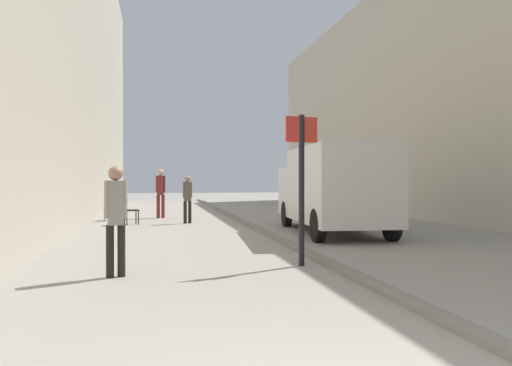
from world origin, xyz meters
TOP-DOWN VIEW (x-y plane):
  - ground_plane at (0.00, 12.00)m, footprint 80.00×80.00m
  - building_facade_left at (-5.26, 12.00)m, footprint 3.32×40.00m
  - building_facade_across at (9.39, 12.00)m, footprint 2.39×40.00m
  - kerb_strip at (1.58, 12.00)m, footprint 0.16×40.00m
  - pedestrian_main_foreground at (-1.17, 16.58)m, footprint 0.37×0.25m
  - pedestrian_mid_block at (-1.93, 5.16)m, footprint 0.33×0.23m
  - pedestrian_far_crossing at (-0.29, 14.09)m, footprint 0.32×0.21m
  - delivery_van at (3.49, 10.31)m, footprint 2.45×5.70m
  - street_sign_post at (1.13, 5.52)m, footprint 0.60×0.14m
  - cafe_chair_near_window at (-2.86, 15.73)m, footprint 0.62×0.62m
  - cafe_chair_by_doorway at (-2.22, 14.04)m, footprint 0.53×0.53m

SIDE VIEW (x-z plane):
  - ground_plane at x=0.00m, z-range 0.00..0.00m
  - kerb_strip at x=1.58m, z-range 0.00..0.12m
  - cafe_chair_near_window at x=-2.86m, z-range 0.08..1.02m
  - cafe_chair_by_doorway at x=-2.22m, z-range 0.08..1.02m
  - pedestrian_far_crossing at x=-0.29m, z-range 0.13..1.74m
  - pedestrian_mid_block at x=-1.93m, z-range 0.13..1.82m
  - pedestrian_main_foreground at x=-1.17m, z-range 0.15..2.02m
  - delivery_van at x=3.49m, z-range 0.09..2.44m
  - street_sign_post at x=1.13m, z-range 0.25..2.85m
  - building_facade_across at x=9.39m, z-range 0.00..9.97m
  - building_facade_left at x=-5.26m, z-range 0.00..12.47m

